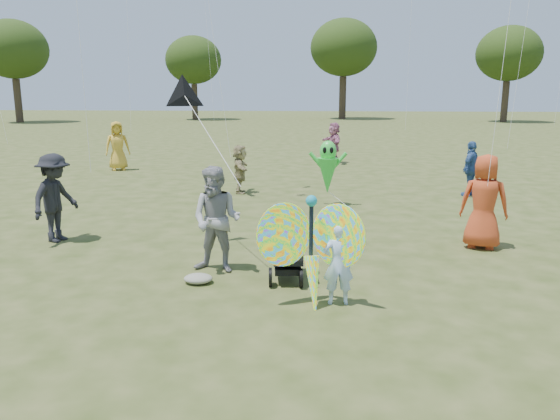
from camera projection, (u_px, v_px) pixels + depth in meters
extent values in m
plane|color=#51592B|center=(285.00, 309.00, 7.68)|extent=(160.00, 160.00, 0.00)
imported|color=#B2D2FD|center=(338.00, 264.00, 7.75)|extent=(0.47, 0.33, 1.20)
imported|color=gray|center=(217.00, 220.00, 9.12)|extent=(0.99, 0.84, 1.80)
ellipsoid|color=gray|center=(198.00, 279.00, 8.71)|extent=(0.46, 0.38, 0.15)
imported|color=#BE421E|center=(484.00, 202.00, 10.50)|extent=(1.03, 0.82, 1.84)
imported|color=black|center=(55.00, 198.00, 10.99)|extent=(0.94, 1.29, 1.79)
imported|color=#33558D|center=(471.00, 169.00, 15.88)|extent=(0.88, 0.98, 1.60)
imported|color=#96885C|center=(240.00, 169.00, 16.33)|extent=(0.62, 1.39, 1.45)
imported|color=gold|center=(117.00, 146.00, 21.07)|extent=(1.09, 0.93, 1.89)
imported|color=#A86080|center=(334.00, 143.00, 23.26)|extent=(1.05, 1.68, 1.73)
cube|color=black|center=(287.00, 247.00, 8.79)|extent=(0.56, 0.91, 0.71)
cube|color=black|center=(287.00, 266.00, 8.86)|extent=(0.49, 0.73, 0.10)
ellipsoid|color=black|center=(289.00, 223.00, 8.96)|extent=(0.51, 0.45, 0.33)
cylinder|color=black|center=(270.00, 277.00, 8.55)|extent=(0.09, 0.30, 0.30)
cylinder|color=black|center=(301.00, 278.00, 8.51)|extent=(0.09, 0.30, 0.30)
cylinder|color=black|center=(289.00, 264.00, 9.32)|extent=(0.08, 0.22, 0.22)
cylinder|color=black|center=(285.00, 228.00, 8.23)|extent=(0.44, 0.08, 0.03)
cube|color=#A28D4E|center=(287.00, 223.00, 8.65)|extent=(0.37, 0.32, 0.26)
ellipsoid|color=#FF282F|center=(284.00, 235.00, 7.69)|extent=(0.98, 0.71, 1.24)
ellipsoid|color=#FF282F|center=(338.00, 236.00, 7.62)|extent=(0.98, 0.71, 1.24)
cylinder|color=black|center=(311.00, 239.00, 7.68)|extent=(0.06, 0.06, 1.00)
cone|color=#FF282F|center=(314.00, 288.00, 7.66)|extent=(0.36, 0.49, 0.93)
sphere|color=teal|center=(311.00, 201.00, 7.55)|extent=(0.16, 0.16, 0.16)
cone|color=black|center=(184.00, 95.00, 10.38)|extent=(0.89, 0.62, 0.81)
cylinder|color=silver|center=(211.00, 138.00, 9.72)|extent=(1.33, 1.58, 1.49)
cone|color=green|center=(328.00, 176.00, 14.54)|extent=(0.56, 0.56, 0.95)
ellipsoid|color=green|center=(328.00, 151.00, 14.40)|extent=(0.44, 0.39, 0.57)
ellipsoid|color=black|center=(325.00, 150.00, 14.22)|extent=(0.10, 0.05, 0.17)
ellipsoid|color=black|center=(332.00, 150.00, 14.21)|extent=(0.10, 0.05, 0.17)
cylinder|color=green|center=(317.00, 161.00, 14.48)|extent=(0.43, 0.10, 0.49)
cylinder|color=green|center=(339.00, 161.00, 14.43)|extent=(0.43, 0.10, 0.49)
cylinder|color=silver|center=(338.00, 199.00, 14.45)|extent=(0.61, 0.41, 0.41)
cylinder|color=#3A2D21|center=(18.00, 101.00, 53.64)|extent=(0.70, 0.70, 4.20)
ellipsoid|color=#2B4214|center=(13.00, 49.00, 52.60)|extent=(6.60, 6.60, 5.61)
cylinder|color=#3A2D21|center=(195.00, 102.00, 59.11)|extent=(0.63, 0.63, 3.78)
ellipsoid|color=#2B4214|center=(193.00, 60.00, 58.17)|extent=(5.94, 5.94, 5.05)
cylinder|color=#3A2D21|center=(343.00, 98.00, 60.54)|extent=(0.77, 0.77, 4.62)
ellipsoid|color=#2B4214|center=(344.00, 47.00, 59.40)|extent=(7.26, 7.26, 6.17)
cylinder|color=#3A2D21|center=(505.00, 102.00, 54.35)|extent=(0.66, 0.67, 3.99)
ellipsoid|color=#2B4214|center=(509.00, 53.00, 53.36)|extent=(6.27, 6.27, 5.33)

